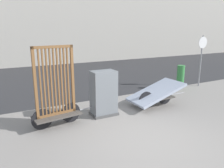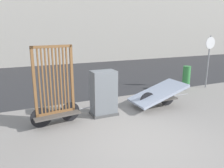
{
  "view_description": "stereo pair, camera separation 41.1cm",
  "coord_description": "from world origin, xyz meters",
  "px_view_note": "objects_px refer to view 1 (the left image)",
  "views": [
    {
      "loc": [
        -2.99,
        -3.79,
        2.58
      ],
      "look_at": [
        0.0,
        1.85,
        0.99
      ],
      "focal_mm": 35.0,
      "sensor_mm": 36.0,
      "label": 1
    },
    {
      "loc": [
        -2.62,
        -3.97,
        2.58
      ],
      "look_at": [
        0.0,
        1.85,
        0.99
      ],
      "focal_mm": 35.0,
      "sensor_mm": 36.0,
      "label": 2
    }
  ],
  "objects_px": {
    "bike_cart_with_mattress": "(156,93)",
    "trash_bin": "(181,74)",
    "utility_cabinet": "(104,95)",
    "sign_post": "(202,54)",
    "bike_cart_with_bedframe": "(56,98)"
  },
  "relations": [
    {
      "from": "bike_cart_with_mattress",
      "to": "trash_bin",
      "type": "distance_m",
      "value": 2.71
    },
    {
      "from": "trash_bin",
      "to": "sign_post",
      "type": "distance_m",
      "value": 1.45
    },
    {
      "from": "trash_bin",
      "to": "bike_cart_with_bedframe",
      "type": "bearing_deg",
      "value": -167.71
    },
    {
      "from": "bike_cart_with_bedframe",
      "to": "sign_post",
      "type": "height_order",
      "value": "sign_post"
    },
    {
      "from": "sign_post",
      "to": "bike_cart_with_mattress",
      "type": "bearing_deg",
      "value": -160.67
    },
    {
      "from": "bike_cart_with_bedframe",
      "to": "bike_cart_with_mattress",
      "type": "distance_m",
      "value": 3.43
    },
    {
      "from": "bike_cart_with_mattress",
      "to": "sign_post",
      "type": "bearing_deg",
      "value": 19.3
    },
    {
      "from": "bike_cart_with_mattress",
      "to": "sign_post",
      "type": "distance_m",
      "value": 3.93
    },
    {
      "from": "bike_cart_with_bedframe",
      "to": "sign_post",
      "type": "bearing_deg",
      "value": 2.74
    },
    {
      "from": "trash_bin",
      "to": "utility_cabinet",
      "type": "bearing_deg",
      "value": -165.18
    },
    {
      "from": "utility_cabinet",
      "to": "sign_post",
      "type": "height_order",
      "value": "sign_post"
    },
    {
      "from": "bike_cart_with_bedframe",
      "to": "sign_post",
      "type": "xyz_separation_m",
      "value": [
        6.99,
        1.25,
        0.7
      ]
    },
    {
      "from": "utility_cabinet",
      "to": "sign_post",
      "type": "relative_size",
      "value": 0.6
    },
    {
      "from": "bike_cart_with_mattress",
      "to": "utility_cabinet",
      "type": "bearing_deg",
      "value": 176.41
    },
    {
      "from": "bike_cart_with_bedframe",
      "to": "utility_cabinet",
      "type": "distance_m",
      "value": 1.49
    }
  ]
}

